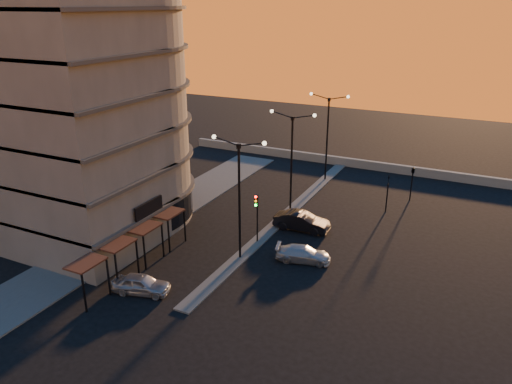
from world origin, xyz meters
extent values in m
plane|color=black|center=(0.00, 0.00, 0.00)|extent=(120.00, 120.00, 0.00)
cube|color=#4D4D4A|center=(-10.50, 4.00, 0.06)|extent=(5.00, 40.00, 0.12)
cube|color=#4D4D4A|center=(0.00, 10.00, 0.06)|extent=(1.20, 36.00, 0.12)
cube|color=gray|center=(2.00, 26.00, 0.50)|extent=(44.00, 0.50, 1.00)
cylinder|color=#615C55|center=(-14.00, 2.00, 12.50)|extent=(14.00, 14.00, 25.00)
cube|color=#615C55|center=(-14.00, -3.00, 12.50)|extent=(14.00, 10.00, 25.00)
cylinder|color=black|center=(-14.00, 2.00, 1.60)|extent=(14.16, 14.16, 2.40)
cube|color=black|center=(-6.80, -2.00, 3.60)|extent=(0.15, 3.20, 1.20)
cylinder|color=black|center=(0.00, 0.00, 4.50)|extent=(0.18, 0.18, 9.00)
cube|color=black|center=(0.00, 0.00, 8.90)|extent=(0.25, 0.25, 0.35)
sphere|color=#FFE5B2|center=(-2.00, 0.00, 9.35)|extent=(0.32, 0.32, 0.32)
sphere|color=#FFE5B2|center=(2.00, 0.00, 9.35)|extent=(0.32, 0.32, 0.32)
cylinder|color=black|center=(0.00, 10.00, 4.50)|extent=(0.18, 0.18, 9.00)
cube|color=black|center=(0.00, 10.00, 8.90)|extent=(0.25, 0.25, 0.35)
sphere|color=#FFE5B2|center=(-2.00, 10.00, 9.35)|extent=(0.32, 0.32, 0.32)
sphere|color=#FFE5B2|center=(2.00, 10.00, 9.35)|extent=(0.32, 0.32, 0.32)
cylinder|color=black|center=(0.00, 20.00, 4.50)|extent=(0.18, 0.18, 9.00)
cube|color=black|center=(0.00, 20.00, 8.90)|extent=(0.25, 0.25, 0.35)
sphere|color=#FFE5B2|center=(-2.00, 20.00, 9.35)|extent=(0.32, 0.32, 0.32)
sphere|color=#FFE5B2|center=(2.00, 20.00, 9.35)|extent=(0.32, 0.32, 0.32)
cylinder|color=black|center=(0.00, 3.00, 1.60)|extent=(0.12, 0.12, 3.20)
cube|color=black|center=(0.00, 2.82, 3.75)|extent=(0.28, 0.16, 1.00)
sphere|color=#FF0C05|center=(0.00, 2.72, 4.10)|extent=(0.20, 0.20, 0.20)
sphere|color=orange|center=(0.00, 2.72, 3.75)|extent=(0.20, 0.20, 0.20)
sphere|color=#0CFF26|center=(0.00, 2.72, 3.40)|extent=(0.20, 0.20, 0.20)
cylinder|color=black|center=(8.00, 14.00, 1.40)|extent=(0.12, 0.12, 2.80)
imported|color=black|center=(8.00, 14.00, 3.20)|extent=(0.13, 0.16, 0.80)
cylinder|color=black|center=(9.50, 18.00, 1.40)|extent=(0.12, 0.12, 2.80)
imported|color=black|center=(9.50, 18.00, 3.20)|extent=(0.42, 1.99, 0.80)
imported|color=#A3A4AA|center=(-3.68, -7.23, 0.67)|extent=(4.19, 2.53, 1.33)
imported|color=black|center=(2.34, 6.87, 0.78)|extent=(4.83, 1.88, 1.57)
imported|color=#AEB2B6|center=(4.50, 1.71, 0.60)|extent=(4.42, 2.62, 1.20)
camera|label=1|loc=(16.11, -29.91, 18.41)|focal=35.00mm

